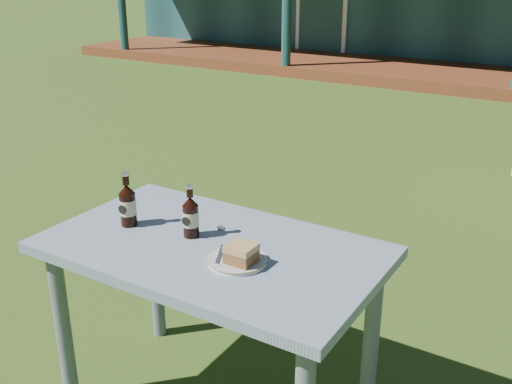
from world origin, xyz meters
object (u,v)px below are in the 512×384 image
Objects in this scene: cafe_table at (212,270)px; cola_bottle_near at (191,216)px; cake_slice at (241,253)px; cola_bottle_far at (128,205)px; plate at (238,260)px.

cola_bottle_near is (-0.10, 0.02, 0.18)m from cafe_table.
cola_bottle_near is (-0.28, 0.09, 0.03)m from cake_slice.
cola_bottle_far is at bearing -169.97° from cola_bottle_near.
cake_slice is at bearing -23.05° from cafe_table.
cake_slice is at bearing -4.90° from cola_bottle_far.
plate is 1.04× the size of cola_bottle_near.
cake_slice is 0.47× the size of cola_bottle_near.
cake_slice is 0.44× the size of cola_bottle_far.
plate is 2.22× the size of cake_slice.
cake_slice is at bearing -28.25° from plate.
cafe_table is at bearing 156.95° from cake_slice.
cafe_table is 13.04× the size of cake_slice.
cola_bottle_far reaches higher than cafe_table.
cola_bottle_near reaches higher than plate.
cake_slice is 0.29m from cola_bottle_near.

